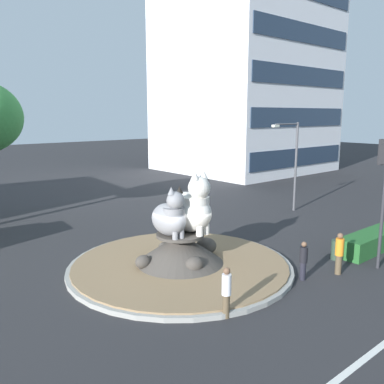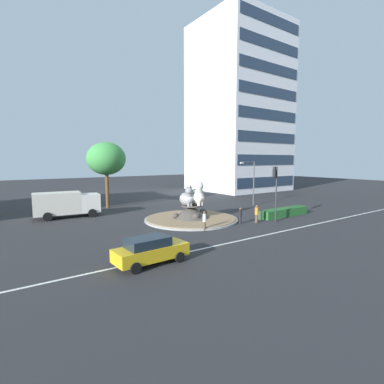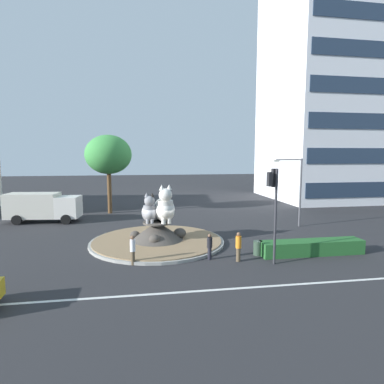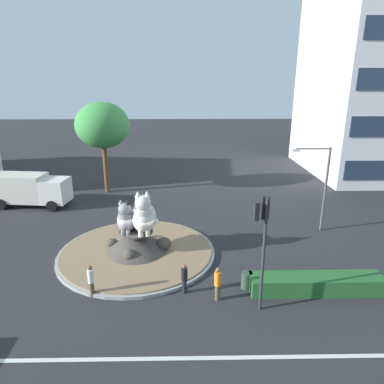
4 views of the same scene
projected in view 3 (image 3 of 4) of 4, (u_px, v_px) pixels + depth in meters
ground_plane at (157, 243)px, 22.66m from camera, size 160.00×160.00×0.00m
lane_centreline at (166, 293)px, 14.35m from camera, size 112.00×0.20×0.01m
roundabout_island at (158, 236)px, 22.61m from camera, size 9.59×9.59×1.55m
cat_statue_grey at (150, 211)px, 22.34m from camera, size 1.42×2.15×2.15m
cat_statue_white at (164, 208)px, 22.40m from camera, size 1.76×2.86×2.73m
traffic_light_mast at (274, 195)px, 17.84m from camera, size 0.71×0.59×5.53m
office_tower at (332, 83)px, 44.70m from camera, size 16.70×15.94×33.17m
clipped_hedge_strip at (312, 247)px, 19.98m from camera, size 6.68×1.20×0.90m
broadleaf_tree_behind_island at (108, 155)px, 33.55m from camera, size 4.92×4.92×8.46m
streetlight_arm at (297, 186)px, 27.43m from camera, size 2.66×0.24×6.01m
pedestrian_black_shirt at (210, 246)px, 18.94m from camera, size 0.32×0.32×1.58m
pedestrian_orange_shirt at (238, 246)px, 18.57m from camera, size 0.34×0.34×1.77m
pedestrian_white_shirt at (133, 249)px, 17.99m from camera, size 0.31×0.31×1.73m
delivery_box_truck at (43, 206)px, 29.47m from camera, size 6.80×3.02×2.76m
litter_bin at (258, 248)px, 19.84m from camera, size 0.56×0.56×0.90m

